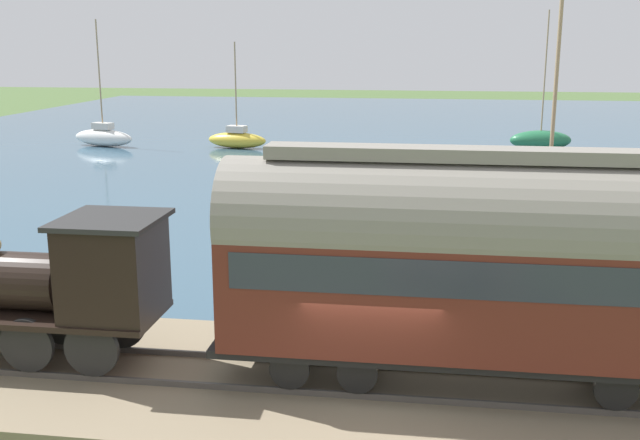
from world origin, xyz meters
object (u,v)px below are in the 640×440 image
(passenger_coach, at_px, (487,258))
(sailboat_yellow, at_px, (237,139))
(steam_locomotive, at_px, (58,280))
(sailboat_white, at_px, (103,136))
(sailboat_green, at_px, (540,140))
(sailboat_gray, at_px, (541,285))
(rowboat_near_shore, at_px, (272,256))
(rowboat_far_out, at_px, (450,245))

(passenger_coach, relative_size, sailboat_yellow, 1.45)
(steam_locomotive, height_order, sailboat_white, sailboat_white)
(passenger_coach, xyz_separation_m, sailboat_green, (37.63, -6.29, -2.46))
(sailboat_green, height_order, sailboat_gray, sailboat_green)
(sailboat_yellow, distance_m, sailboat_white, 9.34)
(rowboat_near_shore, relative_size, rowboat_far_out, 1.26)
(steam_locomotive, relative_size, sailboat_green, 0.61)
(sailboat_green, relative_size, sailboat_white, 1.06)
(steam_locomotive, height_order, sailboat_green, sailboat_green)
(passenger_coach, height_order, sailboat_yellow, sailboat_yellow)
(steam_locomotive, xyz_separation_m, rowboat_near_shore, (9.68, -2.34, -2.17))
(sailboat_gray, bearing_deg, passenger_coach, 159.44)
(steam_locomotive, distance_m, sailboat_gray, 12.21)
(sailboat_green, bearing_deg, rowboat_far_out, 158.74)
(sailboat_gray, relative_size, rowboat_near_shore, 2.93)
(passenger_coach, xyz_separation_m, rowboat_far_out, (11.88, 0.27, -3.00))
(sailboat_yellow, distance_m, rowboat_near_shore, 27.18)
(steam_locomotive, xyz_separation_m, sailboat_yellow, (35.70, 5.49, -1.72))
(passenger_coach, xyz_separation_m, rowboat_near_shore, (9.68, 6.08, -2.99))
(rowboat_near_shore, bearing_deg, sailboat_gray, -93.43)
(steam_locomotive, relative_size, rowboat_near_shore, 1.80)
(sailboat_white, bearing_deg, rowboat_near_shore, -131.68)
(sailboat_green, relative_size, sailboat_gray, 1.01)
(rowboat_far_out, bearing_deg, rowboat_near_shore, 125.92)
(sailboat_yellow, distance_m, sailboat_green, 20.29)
(sailboat_gray, relative_size, rowboat_far_out, 3.69)
(sailboat_yellow, relative_size, rowboat_far_out, 2.91)
(steam_locomotive, distance_m, sailboat_yellow, 36.16)
(sailboat_white, height_order, rowboat_near_shore, sailboat_white)
(sailboat_white, bearing_deg, rowboat_far_out, -121.04)
(sailboat_gray, bearing_deg, steam_locomotive, 117.96)
(sailboat_green, distance_m, rowboat_far_out, 26.57)
(sailboat_yellow, height_order, sailboat_gray, sailboat_gray)
(sailboat_green, distance_m, sailboat_gray, 31.76)
(sailboat_green, height_order, rowboat_near_shore, sailboat_green)
(sailboat_white, bearing_deg, sailboat_gray, -124.61)
(steam_locomotive, distance_m, rowboat_near_shore, 10.19)
(steam_locomotive, relative_size, sailboat_gray, 0.61)
(sailboat_yellow, bearing_deg, sailboat_gray, -142.35)
(steam_locomotive, bearing_deg, rowboat_near_shore, -13.57)
(sailboat_green, xyz_separation_m, rowboat_near_shore, (-27.95, 12.37, -0.53))
(sailboat_white, bearing_deg, sailboat_yellow, -72.85)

